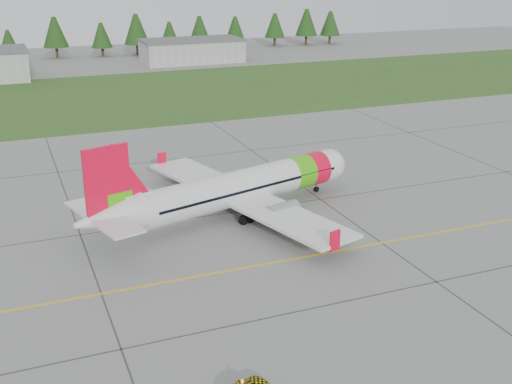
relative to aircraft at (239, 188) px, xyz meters
name	(u,v)px	position (x,y,z in m)	size (l,w,h in m)	color
ground	(324,306)	(-0.53, -19.43, -2.73)	(320.00, 320.00, 0.00)	gray
aircraft	(239,188)	(0.00, 0.00, 0.00)	(30.55, 28.81, 9.46)	silver
follow_me_car	(242,374)	(-9.99, -27.27, -0.88)	(1.48, 1.26, 3.69)	yellow
grass_strip	(118,97)	(-0.53, 62.57, -2.71)	(320.00, 50.00, 0.03)	#30561E
taxi_guideline	(280,261)	(-0.53, -11.43, -2.72)	(120.00, 0.25, 0.02)	gold
hangar_east	(192,51)	(24.47, 98.57, -0.13)	(24.00, 12.00, 5.20)	#A8A8A3
treeline	(77,37)	(-0.53, 118.57, 2.27)	(160.00, 8.00, 10.00)	#1C3F14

